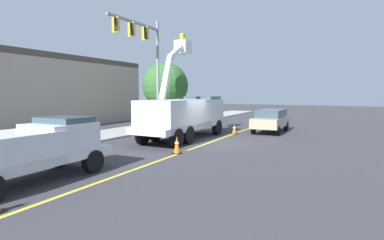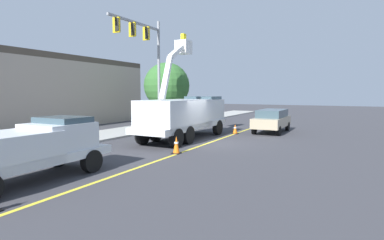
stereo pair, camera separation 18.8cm
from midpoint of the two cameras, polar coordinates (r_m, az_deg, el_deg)
name	(u,v)px [view 2 (the right image)]	position (r m, az deg, el deg)	size (l,w,h in m)	color
ground	(209,143)	(17.94, 3.53, -4.31)	(120.00, 120.00, 0.00)	#38383D
sidewalk_far_side	(111,134)	(22.16, -14.79, -2.51)	(60.00, 3.60, 0.12)	#9E9E99
lane_centre_stripe	(209,143)	(17.94, 3.53, -4.30)	(50.00, 0.16, 0.01)	yellow
utility_bucket_truck	(185,114)	(19.35, -1.06, 1.19)	(8.24, 2.80, 6.95)	silver
service_pickup_truck	(26,148)	(11.32, -28.26, -4.73)	(5.63, 2.26, 2.06)	silver
passing_minivan	(272,119)	(23.42, 15.01, 0.13)	(4.83, 2.01, 1.69)	tan
traffic_cone_mid_front	(176,145)	(14.74, -2.59, -4.71)	(0.40, 0.40, 0.86)	black
traffic_cone_mid_rear	(235,129)	(22.03, 8.35, -1.68)	(0.40, 0.40, 0.71)	black
traffic_signal_mast	(146,51)	(23.78, -8.43, 12.73)	(5.86, 0.61, 8.64)	gray
commercial_building_backdrop	(12,91)	(28.45, -30.56, 4.67)	(24.76, 7.26, 6.13)	#A89989
street_tree_right	(167,86)	(28.86, -4.60, 6.45)	(4.31, 4.31, 5.78)	brown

